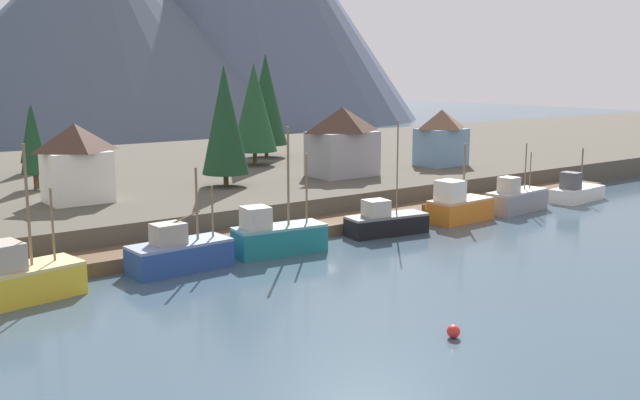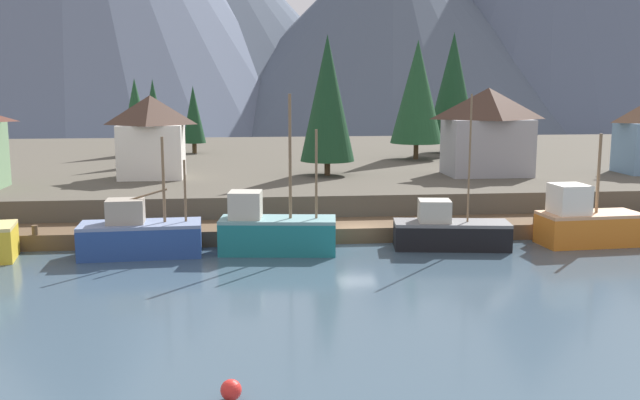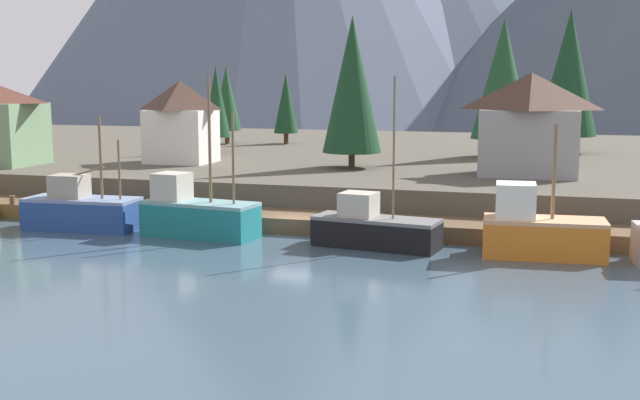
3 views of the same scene
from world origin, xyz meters
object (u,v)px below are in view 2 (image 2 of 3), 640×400
(fishing_boat_black, at_px, (449,231))
(conifer_back_left, at_px, (327,98))
(conifer_mid_right, at_px, (194,115))
(fishing_boat_orange, at_px, (586,223))
(fishing_boat_blue, at_px, (139,236))
(house_grey, at_px, (487,131))
(conifer_near_right, at_px, (154,115))
(house_white, at_px, (151,136))
(channel_buoy, at_px, (231,390))
(conifer_back_right, at_px, (135,111))
(fishing_boat_teal, at_px, (274,231))
(conifer_mid_left, at_px, (417,92))
(conifer_near_left, at_px, (453,86))

(fishing_boat_black, distance_m, conifer_back_left, 19.71)
(conifer_mid_right, bearing_deg, conifer_back_left, -58.94)
(fishing_boat_orange, bearing_deg, fishing_boat_blue, 176.11)
(house_grey, xyz_separation_m, conifer_back_left, (-13.46, 1.31, 2.71))
(fishing_boat_orange, xyz_separation_m, conifer_near_right, (-30.11, 26.29, 5.86))
(house_white, relative_size, channel_buoy, 9.66)
(conifer_mid_right, bearing_deg, fishing_boat_black, -64.37)
(conifer_near_right, bearing_deg, conifer_back_right, 107.73)
(conifer_near_right, bearing_deg, conifer_back_left, -30.75)
(house_grey, distance_m, conifer_near_right, 30.82)
(fishing_boat_teal, height_order, fishing_boat_black, fishing_boat_teal)
(fishing_boat_blue, distance_m, conifer_back_left, 22.97)
(house_grey, bearing_deg, conifer_mid_right, 139.57)
(fishing_boat_orange, height_order, conifer_back_right, conifer_back_right)
(fishing_boat_teal, xyz_separation_m, conifer_mid_left, (15.85, 29.05, 8.02))
(conifer_back_left, bearing_deg, house_white, -179.46)
(conifer_back_left, relative_size, channel_buoy, 16.76)
(conifer_mid_right, height_order, conifer_back_left, conifer_back_left)
(fishing_boat_black, bearing_deg, channel_buoy, -114.69)
(channel_buoy, bearing_deg, fishing_boat_orange, 42.56)
(fishing_boat_blue, height_order, house_white, house_white)
(fishing_boat_orange, relative_size, house_grey, 0.96)
(fishing_boat_blue, xyz_separation_m, house_white, (-1.27, 16.92, 4.74))
(fishing_boat_blue, height_order, fishing_boat_black, fishing_boat_black)
(conifer_near_right, xyz_separation_m, conifer_mid_right, (2.91, 11.66, -0.48))
(house_grey, xyz_separation_m, conifer_near_left, (2.69, 19.44, 3.69))
(conifer_back_right, xyz_separation_m, channel_buoy, (11.10, -56.40, -6.99))
(fishing_boat_teal, relative_size, conifer_back_left, 0.82)
(fishing_boat_orange, bearing_deg, conifer_mid_left, 94.10)
(conifer_mid_right, bearing_deg, channel_buoy, -85.04)
(fishing_boat_blue, distance_m, house_grey, 31.46)
(fishing_boat_blue, xyz_separation_m, fishing_boat_teal, (8.03, -0.09, 0.13))
(conifer_mid_left, bearing_deg, fishing_boat_black, -99.62)
(conifer_mid_left, height_order, conifer_back_right, conifer_mid_left)
(house_white, bearing_deg, conifer_near_right, 95.60)
(fishing_boat_black, xyz_separation_m, channel_buoy, (-13.18, -20.27, -0.73))
(fishing_boat_blue, xyz_separation_m, conifer_near_left, (29.45, 35.19, 8.73))
(house_white, distance_m, conifer_near_left, 35.96)
(fishing_boat_blue, relative_size, fishing_boat_black, 0.75)
(house_white, height_order, conifer_mid_left, conifer_mid_left)
(conifer_mid_left, distance_m, conifer_mid_right, 24.97)
(fishing_boat_teal, relative_size, fishing_boat_black, 1.00)
(fishing_boat_blue, xyz_separation_m, fishing_boat_black, (18.96, -0.09, -0.14))
(house_white, bearing_deg, house_grey, -2.39)
(conifer_back_right, bearing_deg, channel_buoy, -78.87)
(fishing_boat_black, xyz_separation_m, conifer_back_left, (-5.66, 17.14, 7.90))
(conifer_back_right, bearing_deg, house_white, -78.07)
(fishing_boat_orange, xyz_separation_m, house_white, (-29.20, 16.94, 4.54))
(fishing_boat_black, bearing_deg, conifer_back_right, 132.23)
(fishing_boat_black, relative_size, house_grey, 1.30)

